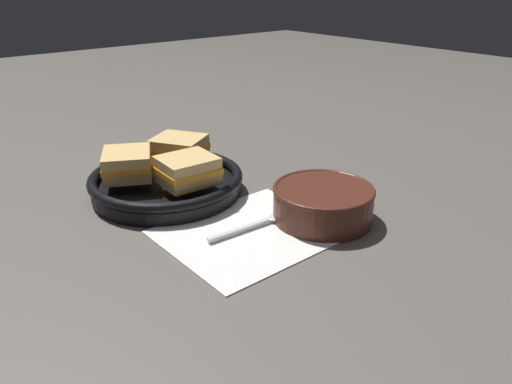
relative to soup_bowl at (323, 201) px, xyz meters
The scene contains 8 objects.
ground_plane 0.15m from the soup_bowl, 139.14° to the left, with size 4.00×4.00×0.00m, color #56514C.
napkin 0.13m from the soup_bowl, 161.41° to the left, with size 0.26×0.22×0.00m.
soup_bowl is the anchor object (origin of this frame).
spoon 0.09m from the soup_bowl, 149.42° to the left, with size 0.17×0.03×0.01m.
skillet 0.29m from the soup_bowl, 118.88° to the left, with size 0.28×0.28×0.04m.
sandwich_near_left 0.31m from the soup_bowl, 106.60° to the left, with size 0.12×0.12×0.05m.
sandwich_near_right 0.35m from the soup_bowl, 125.27° to the left, with size 0.12×0.12×0.05m.
sandwich_far_left 0.24m from the soup_bowl, 125.40° to the left, with size 0.10×0.09×0.05m.
Camera 1 is at (-0.45, -0.58, 0.38)m, focal length 35.00 mm.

